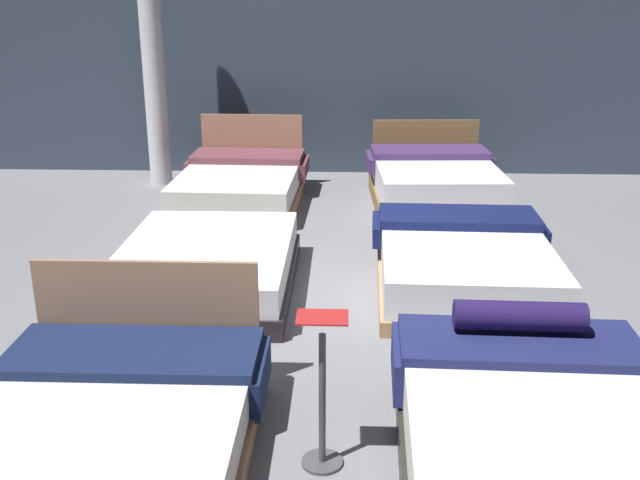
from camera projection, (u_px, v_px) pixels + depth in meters
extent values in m
cube|color=slate|center=(331.00, 298.00, 6.48)|extent=(18.00, 18.00, 0.02)
cube|color=#333D4C|center=(339.00, 52.00, 10.44)|extent=(18.00, 0.06, 3.50)
cube|color=#8F6B4F|center=(107.00, 459.00, 4.11)|extent=(1.60, 2.03, 0.15)
cube|color=silver|center=(103.00, 431.00, 4.05)|extent=(1.54, 1.97, 0.23)
cube|color=#8F6B4F|center=(148.00, 323.00, 4.94)|extent=(1.51, 0.04, 0.89)
cube|color=#141F42|center=(134.00, 352.00, 4.61)|extent=(1.58, 0.67, 0.06)
cube|color=#141F42|center=(13.00, 372.00, 4.69)|extent=(0.07, 0.67, 0.25)
cube|color=#141F42|center=(261.00, 377.00, 4.63)|extent=(0.07, 0.67, 0.25)
cube|color=black|center=(538.00, 470.00, 4.00)|extent=(1.58, 2.17, 0.18)
cube|color=silver|center=(542.00, 433.00, 3.92)|extent=(1.51, 2.11, 0.30)
cube|color=navy|center=(520.00, 343.00, 4.54)|extent=(1.51, 0.68, 0.06)
cube|color=navy|center=(397.00, 363.00, 4.64)|extent=(0.08, 0.64, 0.28)
cube|color=navy|center=(640.00, 371.00, 4.54)|extent=(0.08, 0.64, 0.28)
cylinder|color=#1F1444|center=(519.00, 316.00, 4.57)|extent=(0.82, 0.21, 0.19)
cube|color=black|center=(207.00, 279.00, 6.64)|extent=(1.57, 2.15, 0.18)
cube|color=silver|center=(206.00, 258.00, 6.57)|extent=(1.51, 2.09, 0.25)
cube|color=#96744B|center=(464.00, 284.00, 6.60)|extent=(1.60, 2.08, 0.13)
cube|color=silver|center=(465.00, 261.00, 6.53)|extent=(1.54, 2.01, 0.32)
cube|color=#101741|center=(458.00, 217.00, 7.09)|extent=(1.54, 0.69, 0.09)
cube|color=#101741|center=(377.00, 229.00, 7.18)|extent=(0.10, 0.65, 0.19)
cube|color=#101741|center=(539.00, 232.00, 7.08)|extent=(0.10, 0.65, 0.19)
cube|color=#97684F|center=(240.00, 199.00, 9.21)|extent=(1.55, 2.20, 0.17)
cube|color=silver|center=(239.00, 182.00, 9.14)|extent=(1.49, 2.14, 0.28)
cube|color=#97684F|center=(252.00, 150.00, 10.09)|extent=(1.39, 0.09, 0.99)
cube|color=brown|center=(248.00, 156.00, 9.73)|extent=(1.48, 0.76, 0.08)
cube|color=brown|center=(193.00, 165.00, 9.83)|extent=(0.11, 0.71, 0.19)
cube|color=brown|center=(304.00, 167.00, 9.73)|extent=(0.11, 0.71, 0.19)
cube|color=brown|center=(435.00, 199.00, 9.16)|extent=(1.61, 2.01, 0.20)
cube|color=silver|center=(436.00, 179.00, 9.08)|extent=(1.55, 1.95, 0.34)
cube|color=brown|center=(425.00, 154.00, 9.97)|extent=(1.43, 0.10, 0.94)
cube|color=#3F2958|center=(429.00, 152.00, 9.58)|extent=(1.53, 0.75, 0.08)
cube|color=#3F2958|center=(370.00, 162.00, 9.62)|extent=(0.11, 0.68, 0.19)
cube|color=#3F2958|center=(487.00, 162.00, 9.63)|extent=(0.11, 0.68, 0.19)
cylinder|color=#3F3F44|center=(322.00, 462.00, 4.19)|extent=(0.24, 0.24, 0.02)
cylinder|color=#3F3F44|center=(322.00, 401.00, 4.06)|extent=(0.04, 0.04, 0.82)
cube|color=#B21E1E|center=(322.00, 317.00, 3.90)|extent=(0.28, 0.20, 0.01)
cylinder|color=silver|center=(153.00, 56.00, 9.78)|extent=(0.30, 0.30, 3.50)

